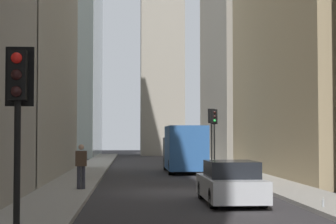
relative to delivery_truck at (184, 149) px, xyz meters
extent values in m
plane|color=#302D30|center=(-12.03, 1.40, -1.46)|extent=(135.00, 135.00, 0.00)
cube|color=gray|center=(-12.03, 5.90, -1.39)|extent=(90.00, 2.20, 0.14)
cube|color=gray|center=(-12.03, -3.10, -1.39)|extent=(90.00, 2.20, 0.14)
cube|color=gray|center=(31.46, -0.41, 9.82)|extent=(4.99, 4.99, 22.55)
cube|color=#285699|center=(-0.91, 0.00, 0.08)|extent=(4.60, 2.25, 2.60)
cube|color=#38383D|center=(2.29, 0.00, -0.27)|extent=(1.90, 2.25, 1.90)
cube|color=black|center=(2.29, 0.00, 0.33)|extent=(1.92, 2.09, 0.64)
cylinder|color=black|center=(2.29, -0.98, -1.02)|extent=(0.88, 0.28, 0.88)
cylinder|color=black|center=(2.29, 0.99, -1.02)|extent=(0.88, 0.28, 0.88)
cylinder|color=black|center=(-2.31, -0.98, -1.02)|extent=(0.88, 0.28, 0.88)
cylinder|color=black|center=(-2.31, 0.99, -1.02)|extent=(0.88, 0.28, 0.88)
cube|color=#B7BABF|center=(-15.99, 0.00, -0.93)|extent=(4.30, 1.78, 0.70)
cube|color=black|center=(-16.19, 0.00, -0.31)|extent=(2.10, 1.58, 0.54)
cylinder|color=black|center=(-14.64, -0.78, -1.14)|extent=(0.64, 0.22, 0.64)
cylinder|color=black|center=(-14.64, 0.78, -1.14)|extent=(0.64, 0.22, 0.64)
cylinder|color=black|center=(-17.34, -0.78, -1.14)|extent=(0.64, 0.22, 0.64)
cylinder|color=black|center=(-17.34, 0.78, -1.14)|extent=(0.64, 0.22, 0.64)
cylinder|color=black|center=(-24.32, 5.37, 0.05)|extent=(0.12, 0.12, 2.74)
cube|color=black|center=(-24.32, 5.37, 1.87)|extent=(0.28, 0.32, 0.90)
cube|color=black|center=(-24.17, 5.37, 1.87)|extent=(0.03, 0.52, 1.10)
sphere|color=red|center=(-24.48, 5.37, 2.17)|extent=(0.20, 0.20, 0.20)
sphere|color=black|center=(-24.48, 5.37, 1.87)|extent=(0.20, 0.20, 0.20)
sphere|color=black|center=(-24.48, 5.37, 1.57)|extent=(0.20, 0.20, 0.20)
cylinder|color=black|center=(6.33, -2.83, 0.22)|extent=(0.12, 0.12, 3.08)
cube|color=black|center=(6.33, -2.83, 2.21)|extent=(0.28, 0.32, 0.90)
cube|color=black|center=(6.48, -2.83, 2.21)|extent=(0.03, 0.52, 1.10)
sphere|color=black|center=(6.17, -2.83, 2.51)|extent=(0.20, 0.20, 0.20)
sphere|color=black|center=(6.17, -2.83, 2.21)|extent=(0.20, 0.20, 0.20)
sphere|color=green|center=(6.17, -2.83, 1.91)|extent=(0.20, 0.20, 0.20)
cylinder|color=black|center=(7.85, -2.85, 0.28)|extent=(0.12, 0.12, 3.19)
cube|color=black|center=(7.85, -2.85, 2.32)|extent=(0.28, 0.32, 0.90)
cube|color=black|center=(8.00, -2.85, 2.32)|extent=(0.03, 0.52, 1.10)
sphere|color=black|center=(7.69, -2.85, 2.62)|extent=(0.20, 0.20, 0.20)
sphere|color=orange|center=(7.69, -2.85, 2.32)|extent=(0.20, 0.20, 0.20)
sphere|color=black|center=(7.69, -2.85, 2.02)|extent=(0.20, 0.20, 0.20)
cylinder|color=#33333D|center=(-12.04, 5.18, -0.87)|extent=(0.16, 0.16, 0.90)
cylinder|color=#33333D|center=(-12.04, 5.35, -0.87)|extent=(0.16, 0.16, 0.90)
cube|color=#4C3828|center=(-12.04, 5.27, -0.11)|extent=(0.26, 0.44, 0.61)
sphere|color=tan|center=(-12.04, 5.27, 0.34)|extent=(0.22, 0.22, 0.22)
cylinder|color=#999EA3|center=(-18.22, -2.38, -1.22)|extent=(0.07, 0.07, 0.20)
cylinder|color=#999EA3|center=(-18.22, -2.38, -1.08)|extent=(0.03, 0.03, 0.07)
camera|label=1|loc=(-34.67, 3.34, 0.77)|focal=60.39mm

